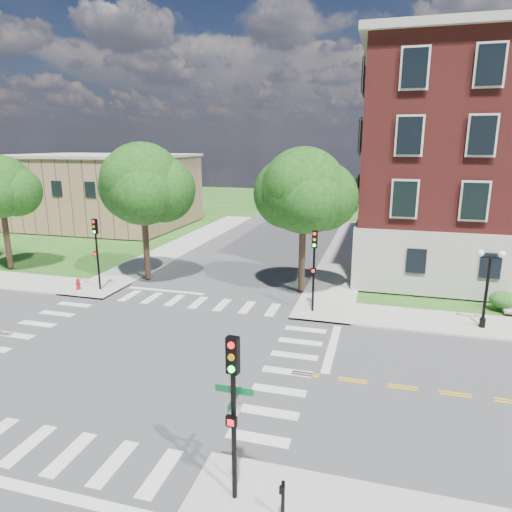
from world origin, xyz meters
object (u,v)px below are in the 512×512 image
(traffic_signal_ne, at_px, (314,260))
(twin_lamp_west, at_px, (487,284))
(traffic_signal_nw, at_px, (96,245))
(fire_hydrant, at_px, (78,284))
(street_sign_pole, at_px, (235,416))
(traffic_signal_se, at_px, (233,399))
(push_button_post, at_px, (283,500))

(traffic_signal_ne, distance_m, twin_lamp_west, 9.15)
(traffic_signal_nw, height_order, fire_hydrant, traffic_signal_nw)
(traffic_signal_ne, bearing_deg, street_sign_pole, -89.90)
(fire_hydrant, bearing_deg, traffic_signal_nw, 14.99)
(traffic_signal_se, distance_m, traffic_signal_ne, 15.05)
(traffic_signal_ne, distance_m, street_sign_pole, 14.56)
(traffic_signal_ne, relative_size, push_button_post, 4.00)
(traffic_signal_nw, distance_m, twin_lamp_west, 23.54)
(traffic_signal_nw, bearing_deg, push_button_post, -44.36)
(traffic_signal_ne, height_order, fire_hydrant, traffic_signal_ne)
(street_sign_pole, distance_m, push_button_post, 2.40)
(twin_lamp_west, height_order, push_button_post, twin_lamp_west)
(traffic_signal_ne, xyz_separation_m, twin_lamp_west, (9.12, 0.03, -0.66))
(traffic_signal_ne, xyz_separation_m, push_button_post, (1.62, -15.50, -2.39))
(traffic_signal_nw, distance_m, street_sign_pole, 20.62)
(fire_hydrant, bearing_deg, traffic_signal_se, -42.89)
(traffic_signal_nw, relative_size, twin_lamp_west, 1.13)
(traffic_signal_se, distance_m, push_button_post, 2.84)
(street_sign_pole, bearing_deg, traffic_signal_nw, 134.47)
(traffic_signal_se, relative_size, traffic_signal_nw, 1.00)
(traffic_signal_se, distance_m, street_sign_pole, 1.03)
(push_button_post, distance_m, fire_hydrant, 23.20)
(twin_lamp_west, relative_size, fire_hydrant, 5.64)
(traffic_signal_se, xyz_separation_m, push_button_post, (1.46, -0.45, -2.39))
(traffic_signal_ne, height_order, twin_lamp_west, traffic_signal_ne)
(traffic_signal_nw, bearing_deg, fire_hydrant, -165.01)
(traffic_signal_se, relative_size, twin_lamp_west, 1.13)
(push_button_post, bearing_deg, street_sign_pole, 148.64)
(twin_lamp_west, height_order, street_sign_pole, twin_lamp_west)
(traffic_signal_ne, relative_size, traffic_signal_nw, 1.00)
(traffic_signal_ne, bearing_deg, traffic_signal_nw, 179.30)
(traffic_signal_se, height_order, twin_lamp_west, traffic_signal_se)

